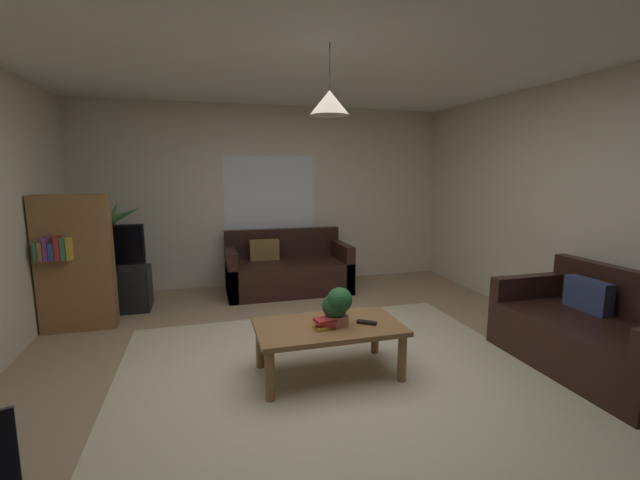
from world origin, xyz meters
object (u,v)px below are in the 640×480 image
remote_on_table_1 (335,318)px  potted_plant_on_table (337,305)px  coffee_table (329,332)px  pendant_lamp (330,103)px  tv_stand (110,290)px  book_on_table_1 (325,324)px  couch_under_window (287,271)px  book_on_table_0 (323,327)px  remote_on_table_0 (367,322)px  bookshelf_corner (75,263)px  potted_palm_corner (112,258)px  tv (105,247)px  book_on_table_2 (325,320)px  couch_right_side (594,337)px

remote_on_table_1 → potted_plant_on_table: (-0.02, -0.13, 0.15)m
coffee_table → pendant_lamp: (0.00, 0.00, 1.76)m
potted_plant_on_table → tv_stand: size_ratio=0.35×
coffee_table → remote_on_table_1: (0.08, 0.10, 0.07)m
book_on_table_1 → potted_plant_on_table: (0.11, 0.04, 0.12)m
couch_under_window → book_on_table_1: (-0.19, -2.50, 0.19)m
book_on_table_0 → remote_on_table_1: size_ratio=0.82×
remote_on_table_0 → tv_stand: (-2.33, 2.24, -0.18)m
bookshelf_corner → pendant_lamp: size_ratio=2.79×
couch_under_window → pendant_lamp: (-0.14, -2.44, 1.85)m
coffee_table → book_on_table_0: (-0.07, -0.07, 0.07)m
remote_on_table_1 → potted_plant_on_table: 0.20m
coffee_table → bookshelf_corner: bearing=143.5°
book_on_table_0 → remote_on_table_1: (0.15, 0.17, -0.00)m
book_on_table_1 → potted_palm_corner: (-2.01, 2.68, 0.09)m
coffee_table → tv: bearing=133.3°
couch_under_window → book_on_table_2: couch_under_window is taller
tv_stand → potted_plant_on_table: bearing=-46.5°
book_on_table_2 → tv_stand: size_ratio=0.17×
book_on_table_2 → potted_palm_corner: bearing=127.0°
couch_under_window → bookshelf_corner: bookshelf_corner is taller
tv_stand → remote_on_table_1: bearing=-44.4°
book_on_table_2 → pendant_lamp: pendant_lamp is taller
couch_under_window → bookshelf_corner: bearing=-161.2°
coffee_table → bookshelf_corner: (-2.21, 1.64, 0.35)m
book_on_table_2 → remote_on_table_1: 0.22m
couch_under_window → pendant_lamp: size_ratio=3.26×
book_on_table_1 → potted_palm_corner: 3.35m
tv_stand → pendant_lamp: bearing=-47.0°
coffee_table → bookshelf_corner: 2.78m
coffee_table → bookshelf_corner: bookshelf_corner is taller
couch_under_window → bookshelf_corner: size_ratio=1.17×
couch_under_window → book_on_table_1: bearing=-94.4°
book_on_table_0 → potted_palm_corner: (-1.99, 2.68, 0.11)m
couch_right_side → book_on_table_2: (-2.18, 0.45, 0.21)m
remote_on_table_1 → remote_on_table_0: bearing=-154.1°
couch_right_side → remote_on_table_1: couch_right_side is taller
couch_under_window → pendant_lamp: pendant_lamp is taller
remote_on_table_0 → tv_stand: tv_stand is taller
book_on_table_2 → coffee_table: bearing=51.3°
book_on_table_0 → bookshelf_corner: (-2.15, 1.71, 0.27)m
book_on_table_2 → pendant_lamp: bearing=51.3°
tv → bookshelf_corner: (-0.19, -0.52, -0.06)m
coffee_table → book_on_table_2: size_ratio=7.49×
potted_plant_on_table → bookshelf_corner: bookshelf_corner is taller
couch_under_window → couch_right_side: same height
book_on_table_1 → book_on_table_2: 0.03m
potted_palm_corner → couch_right_side: bearing=-36.6°
coffee_table → remote_on_table_0: size_ratio=7.22×
potted_plant_on_table → pendant_lamp: (-0.06, 0.03, 1.54)m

